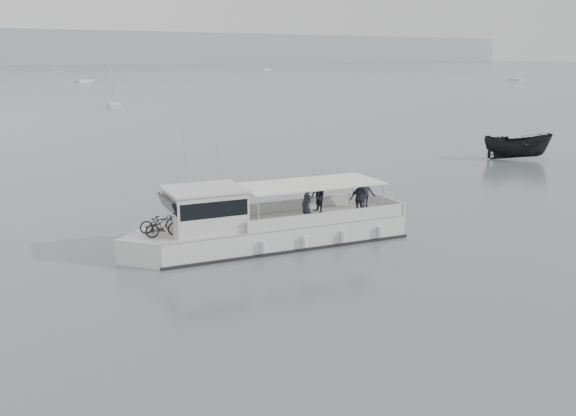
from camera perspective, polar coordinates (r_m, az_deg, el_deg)
ground at (r=27.98m, az=3.39°, el=-4.11°), size 1400.00×1400.00×0.00m
tour_boat at (r=28.81m, az=-2.90°, el=-1.69°), size 13.34×5.47×5.56m
dark_motorboat at (r=56.26m, az=19.73°, el=5.18°), size 5.68×5.07×2.15m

